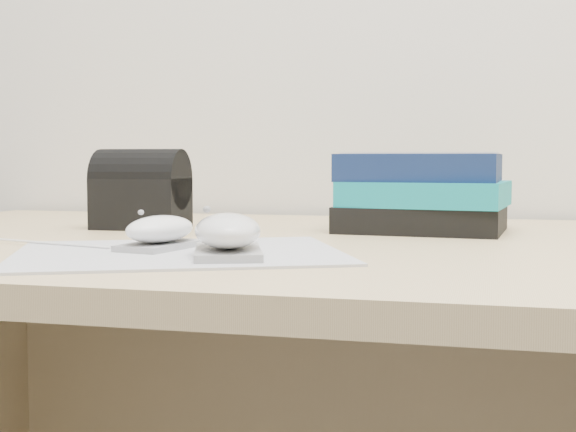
% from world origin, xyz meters
% --- Properties ---
extents(desk, '(1.60, 0.80, 0.73)m').
position_xyz_m(desk, '(0.00, 1.64, 0.50)').
color(desk, tan).
rests_on(desk, ground).
extents(mousepad, '(0.41, 0.37, 0.00)m').
position_xyz_m(mousepad, '(-0.23, 1.40, 0.73)').
color(mousepad, '#97989F').
rests_on(mousepad, desk).
extents(mouse_rear, '(0.07, 0.11, 0.04)m').
position_xyz_m(mouse_rear, '(-0.26, 1.42, 0.75)').
color(mouse_rear, '#A1A1A4').
rests_on(mouse_rear, mousepad).
extents(mouse_front, '(0.10, 0.13, 0.05)m').
position_xyz_m(mouse_front, '(-0.17, 1.38, 0.75)').
color(mouse_front, gray).
rests_on(mouse_front, mousepad).
extents(usb_cable, '(0.21, 0.06, 0.00)m').
position_xyz_m(usb_cable, '(-0.41, 1.43, 0.73)').
color(usb_cable, white).
rests_on(usb_cable, mousepad).
extents(book_stack, '(0.23, 0.19, 0.11)m').
position_xyz_m(book_stack, '(-0.01, 1.73, 0.78)').
color(book_stack, black).
rests_on(book_stack, desk).
extents(pouch, '(0.13, 0.09, 0.11)m').
position_xyz_m(pouch, '(-0.40, 1.67, 0.78)').
color(pouch, black).
rests_on(pouch, desk).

